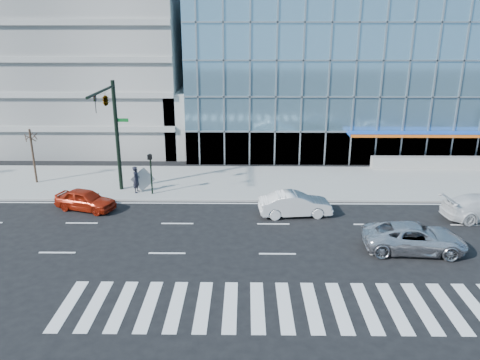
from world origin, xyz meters
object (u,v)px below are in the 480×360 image
Objects in this scene: traffic_signal at (109,112)px; tilted_panel at (143,179)px; white_sedan at (295,204)px; red_sedan at (85,200)px; silver_suv at (414,238)px; pedestrian at (136,179)px; ped_signal_post at (151,168)px; street_tree_near at (30,137)px.

tilted_panel is at bearing 30.16° from traffic_signal.
red_sedan is at bearing 80.77° from white_sedan.
pedestrian is at bearing 66.78° from silver_suv.
silver_suv is 1.18× the size of white_sedan.
tilted_panel is at bearing 139.75° from ped_signal_post.
silver_suv is 19.28m from pedestrian.
ped_signal_post is 0.64× the size of white_sedan.
pedestrian is 0.50m from tilted_panel.
red_sedan is at bearing 146.96° from pedestrian.
traffic_signal reaches higher than tilted_panel.
white_sedan is 3.59× the size of tilted_panel.
white_sedan is 1.13× the size of red_sedan.
street_tree_near is at bearing 64.58° from red_sedan.
red_sedan is (5.57, -5.24, -3.08)m from street_tree_near.
traffic_signal is 13.94m from white_sedan.
street_tree_near is 20.61m from white_sedan.
tilted_panel is (-0.75, 0.64, -1.08)m from ped_signal_post.
red_sedan is at bearing -121.92° from traffic_signal.
traffic_signal reaches higher than red_sedan.
traffic_signal is 6.15× the size of tilted_panel.
ped_signal_post is at bearing 64.80° from white_sedan.
street_tree_near is at bearing 84.38° from pedestrian.
pedestrian is (-11.15, 3.87, 0.36)m from white_sedan.
red_sedan is (-1.44, -2.31, -5.46)m from traffic_signal.
street_tree_near is at bearing 66.86° from white_sedan.
red_sedan is 4.61m from tilted_panel.
white_sedan is (12.47, -3.13, -5.39)m from traffic_signal.
ped_signal_post is at bearing -15.06° from street_tree_near.
white_sedan is at bearing 54.50° from silver_suv.
silver_suv is (25.47, -11.00, -3.01)m from street_tree_near.
traffic_signal is at bearing -171.48° from ped_signal_post.
silver_suv is at bearing -88.29° from red_sedan.
traffic_signal is at bearing 70.39° from silver_suv.
tilted_panel is at bearing -25.91° from red_sedan.
street_tree_near is 1.02× the size of red_sedan.
ped_signal_post reaches higher than red_sedan.
pedestrian is (-1.17, 0.37, -1.01)m from ped_signal_post.
red_sedan is at bearing -43.27° from street_tree_near.
traffic_signal reaches higher than silver_suv.
ped_signal_post reaches higher than silver_suv.
red_sedan is at bearing -158.29° from tilted_panel.
pedestrian is at bearing -24.26° from red_sedan.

